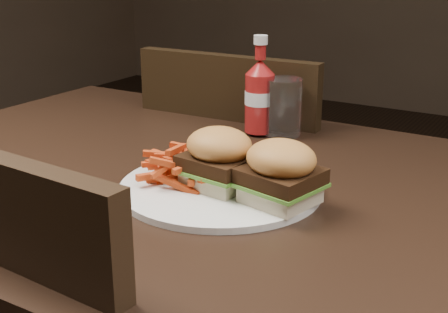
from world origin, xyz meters
The scene contains 8 objects.
dining_table centered at (0.00, 0.00, 0.73)m, with size 1.20×0.80×0.04m, color black.
chair_far centered at (-0.15, 0.50, 0.43)m, with size 0.42×0.42×0.04m, color black.
plate centered at (0.06, -0.04, 0.76)m, with size 0.29×0.29×0.01m, color white.
sandwich_half_a centered at (0.06, -0.04, 0.77)m, with size 0.09×0.08×0.02m, color beige.
sandwich_half_b centered at (0.16, -0.05, 0.77)m, with size 0.09×0.08×0.02m, color beige.
fries_pile centered at (0.00, -0.04, 0.78)m, with size 0.12×0.12×0.05m, color red, non-canonical shape.
ketchup_bottle centered at (-0.03, 0.25, 0.81)m, with size 0.05×0.05×0.11m, color maroon.
tumbler centered at (0.01, 0.26, 0.81)m, with size 0.07×0.07×0.11m, color white.
Camera 1 is at (0.50, -0.75, 1.09)m, focal length 50.00 mm.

